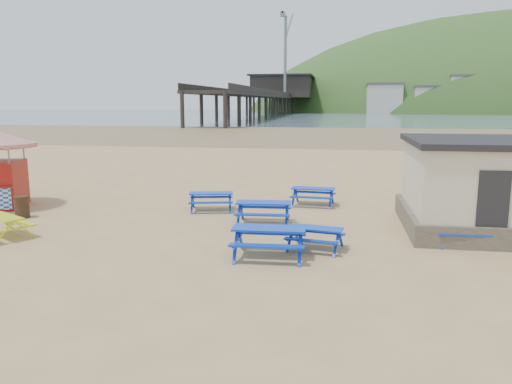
% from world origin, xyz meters
% --- Properties ---
extents(ground, '(400.00, 400.00, 0.00)m').
position_xyz_m(ground, '(0.00, 0.00, 0.00)').
color(ground, tan).
rests_on(ground, ground).
extents(wet_sand, '(400.00, 400.00, 0.00)m').
position_xyz_m(wet_sand, '(0.00, 55.00, 0.00)').
color(wet_sand, olive).
rests_on(wet_sand, ground).
extents(sea, '(400.00, 400.00, 0.00)m').
position_xyz_m(sea, '(0.00, 170.00, 0.01)').
color(sea, '#4B5E6B').
rests_on(sea, ground).
extents(picnic_table_blue_a, '(2.03, 1.77, 0.74)m').
position_xyz_m(picnic_table_blue_a, '(-0.61, 2.50, 0.37)').
color(picnic_table_blue_a, '#0422B7').
rests_on(picnic_table_blue_a, ground).
extents(picnic_table_blue_b, '(1.93, 1.61, 0.76)m').
position_xyz_m(picnic_table_blue_b, '(3.44, 4.20, 0.38)').
color(picnic_table_blue_b, '#0422B7').
rests_on(picnic_table_blue_b, ground).
extents(picnic_table_blue_c, '(2.06, 1.70, 0.82)m').
position_xyz_m(picnic_table_blue_c, '(1.84, 0.54, 0.41)').
color(picnic_table_blue_c, '#0422B7').
rests_on(picnic_table_blue_c, ground).
extents(picnic_table_blue_d, '(2.13, 1.74, 0.87)m').
position_xyz_m(picnic_table_blue_d, '(2.57, -3.27, 0.43)').
color(picnic_table_blue_d, '#0422B7').
rests_on(picnic_table_blue_d, ground).
extents(picnic_table_blue_e, '(1.83, 1.58, 0.67)m').
position_xyz_m(picnic_table_blue_e, '(3.84, -2.30, 0.34)').
color(picnic_table_blue_e, '#0422B7').
rests_on(picnic_table_blue_e, ground).
extents(picnic_table_blue_f, '(1.88, 1.53, 0.77)m').
position_xyz_m(picnic_table_blue_f, '(8.37, -0.99, 0.38)').
color(picnic_table_blue_f, '#0422B7').
rests_on(picnic_table_blue_f, ground).
extents(picnic_table_yellow, '(2.16, 2.04, 0.71)m').
position_xyz_m(picnic_table_yellow, '(-6.27, -2.63, 0.36)').
color(picnic_table_yellow, '#BFD40A').
rests_on(picnic_table_yellow, ground).
extents(litter_bin, '(0.57, 0.57, 0.84)m').
position_xyz_m(litter_bin, '(-7.42, 0.04, 0.43)').
color(litter_bin, '#392518').
rests_on(litter_bin, ground).
extents(pier, '(24.00, 220.00, 39.29)m').
position_xyz_m(pier, '(-17.99, 178.23, 5.46)').
color(pier, black).
rests_on(pier, ground).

